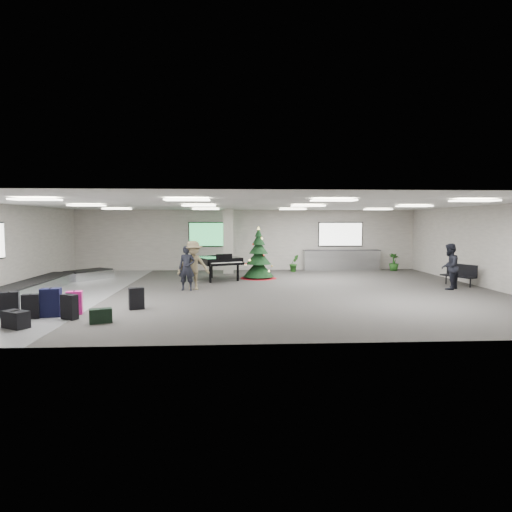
{
  "coord_description": "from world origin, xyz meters",
  "views": [
    {
      "loc": [
        -0.78,
        -15.71,
        2.53
      ],
      "look_at": [
        0.13,
        1.0,
        1.22
      ],
      "focal_mm": 30.0,
      "sensor_mm": 36.0,
      "label": 1
    }
  ],
  "objects": [
    {
      "name": "suitcase_5",
      "position": [
        -6.76,
        -4.05,
        0.34
      ],
      "size": [
        0.5,
        0.37,
        0.7
      ],
      "rotation": [
        0.0,
        0.0,
        0.29
      ],
      "color": "black",
      "rests_on": "ground"
    },
    {
      "name": "potted_plant_right",
      "position": [
        7.68,
        6.21,
        0.46
      ],
      "size": [
        0.73,
        0.73,
        0.92
      ],
      "primitive_type": "imported",
      "rotation": [
        0.0,
        0.0,
        2.41
      ],
      "color": "#164516",
      "rests_on": "ground"
    },
    {
      "name": "potted_plant_left",
      "position": [
        2.37,
        5.98,
        0.45
      ],
      "size": [
        0.59,
        0.54,
        0.9
      ],
      "primitive_type": "imported",
      "rotation": [
        0.0,
        0.0,
        0.33
      ],
      "color": "#164516",
      "rests_on": "ground"
    },
    {
      "name": "christmas_tree",
      "position": [
        0.38,
        3.52,
        0.81
      ],
      "size": [
        1.66,
        1.66,
        2.36
      ],
      "color": "maroon",
      "rests_on": "ground"
    },
    {
      "name": "black_duffel",
      "position": [
        -5.99,
        -5.31,
        0.21
      ],
      "size": [
        0.73,
        0.63,
        0.44
      ],
      "rotation": [
        0.0,
        0.0,
        -0.55
      ],
      "color": "black",
      "rests_on": "ground"
    },
    {
      "name": "traveler_b",
      "position": [
        -2.26,
        0.37,
        0.92
      ],
      "size": [
        1.3,
        0.89,
        1.84
      ],
      "primitive_type": "imported",
      "rotation": [
        0.0,
        0.0,
        0.18
      ],
      "color": "#7B6B4C",
      "rests_on": "ground"
    },
    {
      "name": "bench",
      "position": [
        8.32,
        0.81,
        0.49
      ],
      "size": [
        1.01,
        1.43,
        0.87
      ],
      "rotation": [
        0.0,
        0.0,
        0.43
      ],
      "color": "black",
      "rests_on": "ground"
    },
    {
      "name": "room_envelope",
      "position": [
        -0.38,
        0.67,
        2.33
      ],
      "size": [
        18.02,
        14.02,
        3.21
      ],
      "color": "#A09992",
      "rests_on": "ground"
    },
    {
      "name": "suitcase_1",
      "position": [
        -5.05,
        -4.42,
        0.33
      ],
      "size": [
        0.48,
        0.39,
        0.68
      ],
      "rotation": [
        0.0,
        0.0,
        -0.48
      ],
      "color": "black",
      "rests_on": "ground"
    },
    {
      "name": "service_counter",
      "position": [
        5.0,
        6.65,
        0.55
      ],
      "size": [
        4.05,
        0.65,
        1.08
      ],
      "color": "silver",
      "rests_on": "ground"
    },
    {
      "name": "green_duffel",
      "position": [
        -4.12,
        -4.87,
        0.18
      ],
      "size": [
        0.6,
        0.44,
        0.38
      ],
      "rotation": [
        0.0,
        0.0,
        0.35
      ],
      "color": "black",
      "rests_on": "ground"
    },
    {
      "name": "suitcase_0",
      "position": [
        -6.09,
        -4.3,
        0.33
      ],
      "size": [
        0.46,
        0.31,
        0.67
      ],
      "rotation": [
        0.0,
        0.0,
        0.2
      ],
      "color": "black",
      "rests_on": "ground"
    },
    {
      "name": "suitcase_3",
      "position": [
        -3.59,
        -3.21,
        0.32
      ],
      "size": [
        0.48,
        0.37,
        0.66
      ],
      "rotation": [
        0.0,
        0.0,
        0.38
      ],
      "color": "black",
      "rests_on": "ground"
    },
    {
      "name": "traveler_bench",
      "position": [
        7.4,
        -0.08,
        0.87
      ],
      "size": [
        1.06,
        1.06,
        1.74
      ],
      "primitive_type": "imported",
      "rotation": [
        0.0,
        0.0,
        3.93
      ],
      "color": "black",
      "rests_on": "ground"
    },
    {
      "name": "baggage_carousel",
      "position": [
        -7.84,
        -0.08,
        0.21
      ],
      "size": [
        2.28,
        9.71,
        0.43
      ],
      "color": "silver",
      "rests_on": "ground"
    },
    {
      "name": "traveler_a",
      "position": [
        -2.49,
        0.24,
        0.84
      ],
      "size": [
        0.64,
        0.45,
        1.67
      ],
      "primitive_type": "imported",
      "rotation": [
        0.0,
        0.0,
        -0.08
      ],
      "color": "black",
      "rests_on": "ground"
    },
    {
      "name": "pink_suitcase",
      "position": [
        -5.14,
        -3.82,
        0.32
      ],
      "size": [
        0.45,
        0.3,
        0.66
      ],
      "rotation": [
        0.0,
        0.0,
        0.19
      ],
      "color": "#E91E8C",
      "rests_on": "ground"
    },
    {
      "name": "ground",
      "position": [
        0.0,
        0.0,
        0.0
      ],
      "size": [
        18.0,
        18.0,
        0.0
      ],
      "primitive_type": "plane",
      "color": "#3A3935",
      "rests_on": "ground"
    },
    {
      "name": "grand_piano",
      "position": [
        -1.42,
        3.05,
        0.85
      ],
      "size": [
        2.31,
        2.56,
        1.2
      ],
      "rotation": [
        0.0,
        0.0,
        0.42
      ],
      "color": "black",
      "rests_on": "ground"
    },
    {
      "name": "navy_suitcase",
      "position": [
        -5.66,
        -4.1,
        0.39
      ],
      "size": [
        0.53,
        0.35,
        0.79
      ],
      "rotation": [
        0.0,
        0.0,
        0.11
      ],
      "color": "black",
      "rests_on": "ground"
    }
  ]
}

